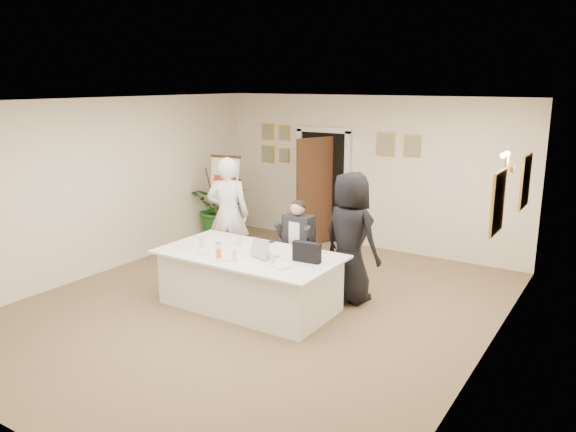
% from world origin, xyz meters
% --- Properties ---
extents(floor, '(7.00, 7.00, 0.00)m').
position_xyz_m(floor, '(0.00, 0.00, 0.00)').
color(floor, brown).
rests_on(floor, ground).
extents(ceiling, '(6.00, 7.00, 0.02)m').
position_xyz_m(ceiling, '(0.00, 0.00, 2.80)').
color(ceiling, white).
rests_on(ceiling, wall_back).
extents(wall_back, '(6.00, 0.10, 2.80)m').
position_xyz_m(wall_back, '(0.00, 3.50, 1.40)').
color(wall_back, silver).
rests_on(wall_back, floor).
extents(wall_front, '(6.00, 0.10, 2.80)m').
position_xyz_m(wall_front, '(0.00, -3.50, 1.40)').
color(wall_front, silver).
rests_on(wall_front, floor).
extents(wall_left, '(0.10, 7.00, 2.80)m').
position_xyz_m(wall_left, '(-3.00, 0.00, 1.40)').
color(wall_left, silver).
rests_on(wall_left, floor).
extents(wall_right, '(0.10, 7.00, 2.80)m').
position_xyz_m(wall_right, '(3.00, 0.00, 1.40)').
color(wall_right, silver).
rests_on(wall_right, floor).
extents(doorway, '(1.14, 0.86, 2.20)m').
position_xyz_m(doorway, '(-0.88, 3.32, 1.04)').
color(doorway, black).
rests_on(doorway, floor).
extents(pictures_back_wall, '(3.40, 0.06, 0.80)m').
position_xyz_m(pictures_back_wall, '(-0.80, 3.47, 1.85)').
color(pictures_back_wall, gold).
rests_on(pictures_back_wall, wall_back).
extents(pictures_right_wall, '(0.06, 2.20, 0.80)m').
position_xyz_m(pictures_right_wall, '(2.97, 1.20, 1.75)').
color(pictures_right_wall, gold).
rests_on(pictures_right_wall, wall_right).
extents(wall_sconce, '(0.20, 0.30, 0.24)m').
position_xyz_m(wall_sconce, '(2.90, 1.20, 2.10)').
color(wall_sconce, '#B6833A').
rests_on(wall_sconce, wall_right).
extents(conference_table, '(2.49, 1.33, 0.78)m').
position_xyz_m(conference_table, '(-0.09, -0.07, 0.39)').
color(conference_table, silver).
rests_on(conference_table, floor).
extents(seated_man, '(0.73, 0.76, 1.39)m').
position_xyz_m(seated_man, '(0.13, 0.82, 0.70)').
color(seated_man, black).
rests_on(seated_man, floor).
extents(flip_chart, '(0.60, 0.41, 1.68)m').
position_xyz_m(flip_chart, '(-2.23, 2.16, 0.78)').
color(flip_chart, '#3B2412').
rests_on(flip_chart, floor).
extents(standing_man, '(0.81, 0.72, 1.87)m').
position_xyz_m(standing_man, '(-1.33, 1.06, 0.94)').
color(standing_man, white).
rests_on(standing_man, floor).
extents(standing_woman, '(1.02, 0.78, 1.85)m').
position_xyz_m(standing_woman, '(0.95, 0.90, 0.93)').
color(standing_woman, black).
rests_on(standing_woman, floor).
extents(potted_palm, '(1.48, 1.40, 1.28)m').
position_xyz_m(potted_palm, '(-2.64, 2.50, 0.64)').
color(potted_palm, '#1F5D1F').
rests_on(potted_palm, floor).
extents(laptop, '(0.44, 0.45, 0.28)m').
position_xyz_m(laptop, '(0.17, -0.06, 0.91)').
color(laptop, '#B7BABC').
rests_on(laptop, conference_table).
extents(laptop_bag, '(0.38, 0.13, 0.26)m').
position_xyz_m(laptop_bag, '(0.76, 0.03, 0.91)').
color(laptop_bag, black).
rests_on(laptop_bag, conference_table).
extents(paper_stack, '(0.32, 0.25, 0.03)m').
position_xyz_m(paper_stack, '(0.57, -0.31, 0.79)').
color(paper_stack, white).
rests_on(paper_stack, conference_table).
extents(plate_left, '(0.24, 0.24, 0.01)m').
position_xyz_m(plate_left, '(-0.96, -0.32, 0.78)').
color(plate_left, white).
rests_on(plate_left, conference_table).
extents(plate_mid, '(0.22, 0.22, 0.01)m').
position_xyz_m(plate_mid, '(-0.60, -0.42, 0.78)').
color(plate_mid, white).
rests_on(plate_mid, conference_table).
extents(plate_near, '(0.24, 0.24, 0.01)m').
position_xyz_m(plate_near, '(-0.19, -0.45, 0.78)').
color(plate_near, white).
rests_on(plate_near, conference_table).
extents(glass_a, '(0.07, 0.07, 0.14)m').
position_xyz_m(glass_a, '(-0.81, -0.20, 0.84)').
color(glass_a, silver).
rests_on(glass_a, conference_table).
extents(glass_b, '(0.07, 0.07, 0.14)m').
position_xyz_m(glass_b, '(-0.05, -0.43, 0.84)').
color(glass_b, silver).
rests_on(glass_b, conference_table).
extents(glass_c, '(0.07, 0.07, 0.14)m').
position_xyz_m(glass_c, '(0.48, -0.33, 0.84)').
color(glass_c, silver).
rests_on(glass_c, conference_table).
extents(glass_d, '(0.07, 0.07, 0.14)m').
position_xyz_m(glass_d, '(-0.41, 0.14, 0.84)').
color(glass_d, silver).
rests_on(glass_d, conference_table).
extents(oj_glass, '(0.07, 0.07, 0.13)m').
position_xyz_m(oj_glass, '(-0.28, -0.47, 0.84)').
color(oj_glass, orange).
rests_on(oj_glass, conference_table).
extents(steel_jug, '(0.11, 0.11, 0.11)m').
position_xyz_m(steel_jug, '(-0.52, -0.20, 0.83)').
color(steel_jug, silver).
rests_on(steel_jug, conference_table).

